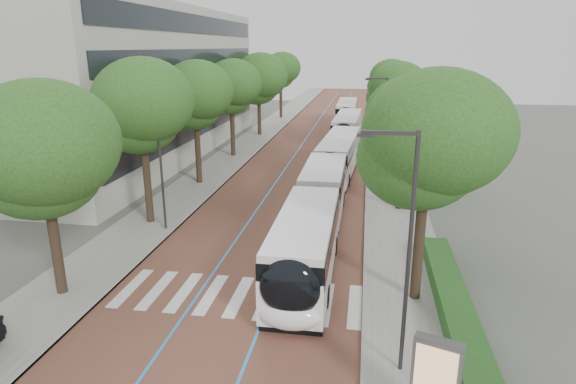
{
  "coord_description": "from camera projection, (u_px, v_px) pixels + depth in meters",
  "views": [
    {
      "loc": [
        5.29,
        -17.07,
        10.41
      ],
      "look_at": [
        1.05,
        9.02,
        2.4
      ],
      "focal_mm": 30.0,
      "sensor_mm": 36.0,
      "label": 1
    }
  ],
  "objects": [
    {
      "name": "bus_queued_2",
      "position": [
        347.0,
        113.0,
        65.88
      ],
      "size": [
        2.65,
        12.42,
        3.2
      ],
      "rotation": [
        0.0,
        0.0,
        0.01
      ],
      "color": "white",
      "rests_on": "ground"
    },
    {
      "name": "sidewalk_right",
      "position": [
        384.0,
        138.0,
        56.57
      ],
      "size": [
        4.0,
        140.0,
        0.12
      ],
      "primitive_type": "cube",
      "color": "gray",
      "rests_on": "ground"
    },
    {
      "name": "lane_line_left",
      "position": [
        307.0,
        136.0,
        57.98
      ],
      "size": [
        0.12,
        126.0,
        0.01
      ],
      "primitive_type": "cube",
      "color": "#2A82D5",
      "rests_on": "road"
    },
    {
      "name": "sidewalk_left",
      "position": [
        260.0,
        135.0,
        58.87
      ],
      "size": [
        4.0,
        140.0,
        0.12
      ],
      "primitive_type": "cube",
      "color": "gray",
      "rests_on": "ground"
    },
    {
      "name": "lane_line_right",
      "position": [
        334.0,
        137.0,
        57.48
      ],
      "size": [
        0.12,
        126.0,
        0.01
      ],
      "primitive_type": "cube",
      "color": "#2A82D5",
      "rests_on": "road"
    },
    {
      "name": "trees_right",
      "position": [
        400.0,
        105.0,
        35.67
      ],
      "size": [
        5.76,
        47.45,
        9.13
      ],
      "color": "black",
      "rests_on": "ground"
    },
    {
      "name": "streetlight_far",
      "position": [
        383.0,
        120.0,
        38.32
      ],
      "size": [
        1.82,
        0.2,
        8.0
      ],
      "color": "#333335",
      "rests_on": "sidewalk_right"
    },
    {
      "name": "bus_queued_1",
      "position": [
        347.0,
        130.0,
        53.08
      ],
      "size": [
        2.89,
        12.47,
        3.2
      ],
      "rotation": [
        0.0,
        0.0,
        -0.03
      ],
      "color": "white",
      "rests_on": "ground"
    },
    {
      "name": "ad_panel",
      "position": [
        435.0,
        381.0,
        13.26
      ],
      "size": [
        1.37,
        0.77,
        2.75
      ],
      "rotation": [
        0.0,
        0.0,
        -0.33
      ],
      "color": "#59595B",
      "rests_on": "sidewalk_right"
    },
    {
      "name": "ground",
      "position": [
        228.0,
        308.0,
        19.95
      ],
      "size": [
        160.0,
        160.0,
        0.0
      ],
      "primitive_type": "plane",
      "color": "#51544C",
      "rests_on": "ground"
    },
    {
      "name": "kerb_right",
      "position": [
        368.0,
        138.0,
        56.86
      ],
      "size": [
        0.2,
        140.0,
        0.14
      ],
      "primitive_type": "cube",
      "color": "gray",
      "rests_on": "ground"
    },
    {
      "name": "lamp_post_left",
      "position": [
        161.0,
        162.0,
        27.25
      ],
      "size": [
        0.14,
        0.14,
        8.0
      ],
      "primitive_type": "cylinder",
      "color": "#333335",
      "rests_on": "sidewalk_left"
    },
    {
      "name": "zebra_crossing",
      "position": [
        239.0,
        296.0,
        20.86
      ],
      "size": [
        10.55,
        3.6,
        0.01
      ],
      "color": "silver",
      "rests_on": "ground"
    },
    {
      "name": "bus_queued_0",
      "position": [
        338.0,
        157.0,
        40.06
      ],
      "size": [
        3.21,
        12.52,
        3.2
      ],
      "rotation": [
        0.0,
        0.0,
        -0.06
      ],
      "color": "white",
      "rests_on": "ground"
    },
    {
      "name": "road",
      "position": [
        321.0,
        137.0,
        57.73
      ],
      "size": [
        11.0,
        140.0,
        0.02
      ],
      "primitive_type": "cube",
      "color": "brown",
      "rests_on": "ground"
    },
    {
      "name": "trees_left",
      "position": [
        222.0,
        92.0,
        42.69
      ],
      "size": [
        6.39,
        60.66,
        9.32
      ],
      "color": "black",
      "rests_on": "ground"
    },
    {
      "name": "office_building",
      "position": [
        113.0,
        83.0,
        47.36
      ],
      "size": [
        18.11,
        40.0,
        14.0
      ],
      "color": "#B9B8AB",
      "rests_on": "ground"
    },
    {
      "name": "kerb_left",
      "position": [
        275.0,
        135.0,
        58.58
      ],
      "size": [
        0.2,
        140.0,
        0.14
      ],
      "primitive_type": "cube",
      "color": "gray",
      "rests_on": "ground"
    },
    {
      "name": "hedge",
      "position": [
        457.0,
        316.0,
        18.4
      ],
      "size": [
        1.2,
        14.0,
        0.8
      ],
      "primitive_type": "cube",
      "color": "#1B4819",
      "rests_on": "sidewalk_right"
    },
    {
      "name": "streetlight_near",
      "position": [
        404.0,
        237.0,
        14.7
      ],
      "size": [
        1.82,
        0.2,
        8.0
      ],
      "color": "#333335",
      "rests_on": "sidewalk_right"
    },
    {
      "name": "lead_bus",
      "position": [
        314.0,
        219.0,
        25.52
      ],
      "size": [
        2.6,
        18.41,
        3.2
      ],
      "rotation": [
        0.0,
        0.0,
        0.0
      ],
      "color": "black",
      "rests_on": "ground"
    }
  ]
}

